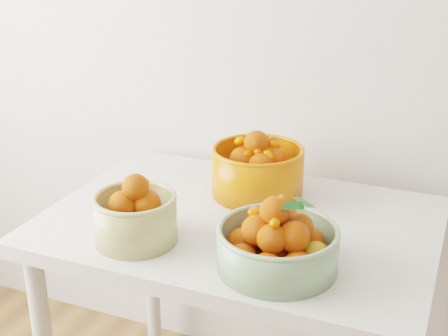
{
  "coord_description": "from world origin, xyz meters",
  "views": [
    {
      "loc": [
        0.11,
        0.24,
        1.48
      ],
      "look_at": [
        -0.43,
        1.52,
        0.92
      ],
      "focal_mm": 50.0,
      "sensor_mm": 36.0,
      "label": 1
    }
  ],
  "objects_px": {
    "table": "(239,251)",
    "bowl_cream": "(135,216)",
    "bowl_green": "(278,244)",
    "bowl_orange": "(257,170)"
  },
  "relations": [
    {
      "from": "bowl_green",
      "to": "table",
      "type": "bearing_deg",
      "value": 130.41
    },
    {
      "from": "bowl_green",
      "to": "bowl_cream",
      "type": "bearing_deg",
      "value": -178.57
    },
    {
      "from": "bowl_green",
      "to": "bowl_orange",
      "type": "height_order",
      "value": "bowl_orange"
    },
    {
      "from": "bowl_cream",
      "to": "bowl_green",
      "type": "distance_m",
      "value": 0.35
    },
    {
      "from": "bowl_green",
      "to": "bowl_orange",
      "type": "distance_m",
      "value": 0.4
    },
    {
      "from": "bowl_cream",
      "to": "bowl_green",
      "type": "height_order",
      "value": "bowl_green"
    },
    {
      "from": "table",
      "to": "bowl_green",
      "type": "bearing_deg",
      "value": -49.59
    },
    {
      "from": "table",
      "to": "bowl_cream",
      "type": "distance_m",
      "value": 0.32
    },
    {
      "from": "table",
      "to": "bowl_orange",
      "type": "xyz_separation_m",
      "value": [
        -0.01,
        0.17,
        0.17
      ]
    },
    {
      "from": "bowl_green",
      "to": "bowl_orange",
      "type": "xyz_separation_m",
      "value": [
        -0.18,
        0.36,
        0.01
      ]
    }
  ]
}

